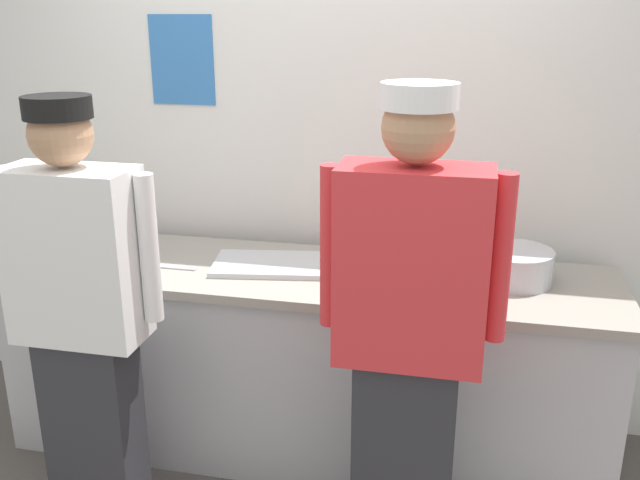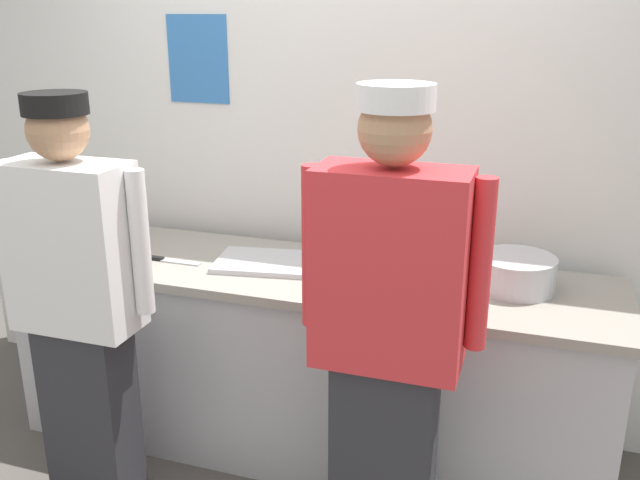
# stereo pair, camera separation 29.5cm
# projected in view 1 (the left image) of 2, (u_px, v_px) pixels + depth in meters

# --- Properties ---
(wall_back) EXTENTS (4.25, 0.11, 2.71)m
(wall_back) POSITION_uv_depth(u_px,v_px,m) (325.00, 146.00, 3.31)
(wall_back) COLOR silver
(wall_back) RESTS_ON ground
(prep_counter) EXTENTS (2.71, 0.69, 0.89)m
(prep_counter) POSITION_uv_depth(u_px,v_px,m) (303.00, 361.00, 3.16)
(prep_counter) COLOR #B2B2B7
(prep_counter) RESTS_ON ground
(chef_near_left) EXTENTS (0.61, 0.24, 1.70)m
(chef_near_left) POSITION_uv_depth(u_px,v_px,m) (82.00, 312.00, 2.55)
(chef_near_left) COLOR #2D2D33
(chef_near_left) RESTS_ON ground
(chef_center) EXTENTS (0.63, 0.24, 1.76)m
(chef_center) POSITION_uv_depth(u_px,v_px,m) (409.00, 330.00, 2.33)
(chef_center) COLOR #2D2D33
(chef_center) RESTS_ON ground
(plate_stack_front) EXTENTS (0.19, 0.19, 0.10)m
(plate_stack_front) POSITION_uv_depth(u_px,v_px,m) (91.00, 254.00, 3.07)
(plate_stack_front) COLOR white
(plate_stack_front) RESTS_ON prep_counter
(mixing_bowl_steel) EXTENTS (0.32, 0.32, 0.14)m
(mixing_bowl_steel) POSITION_uv_depth(u_px,v_px,m) (514.00, 266.00, 2.87)
(mixing_bowl_steel) COLOR #B7BABF
(mixing_bowl_steel) RESTS_ON prep_counter
(sheet_tray) EXTENTS (0.54, 0.39, 0.02)m
(sheet_tray) POSITION_uv_depth(u_px,v_px,m) (270.00, 264.00, 3.05)
(sheet_tray) COLOR #B7BABF
(sheet_tray) RESTS_ON prep_counter
(squeeze_bottle_primary) EXTENTS (0.06, 0.06, 0.18)m
(squeeze_bottle_primary) POSITION_uv_depth(u_px,v_px,m) (122.00, 234.00, 3.22)
(squeeze_bottle_primary) COLOR red
(squeeze_bottle_primary) RESTS_ON prep_counter
(ramekin_green_sauce) EXTENTS (0.09, 0.09, 0.04)m
(ramekin_green_sauce) POSITION_uv_depth(u_px,v_px,m) (362.00, 280.00, 2.85)
(ramekin_green_sauce) COLOR white
(ramekin_green_sauce) RESTS_ON prep_counter
(ramekin_red_sauce) EXTENTS (0.11, 0.11, 0.04)m
(ramekin_red_sauce) POSITION_uv_depth(u_px,v_px,m) (453.00, 285.00, 2.79)
(ramekin_red_sauce) COLOR white
(ramekin_red_sauce) RESTS_ON prep_counter
(deli_cup) EXTENTS (0.09, 0.09, 0.10)m
(deli_cup) POSITION_uv_depth(u_px,v_px,m) (64.00, 246.00, 3.17)
(deli_cup) COLOR white
(deli_cup) RESTS_ON prep_counter
(chefs_knife) EXTENTS (0.28, 0.03, 0.02)m
(chefs_knife) POSITION_uv_depth(u_px,v_px,m) (162.00, 266.00, 3.05)
(chefs_knife) COLOR #B7BABF
(chefs_knife) RESTS_ON prep_counter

